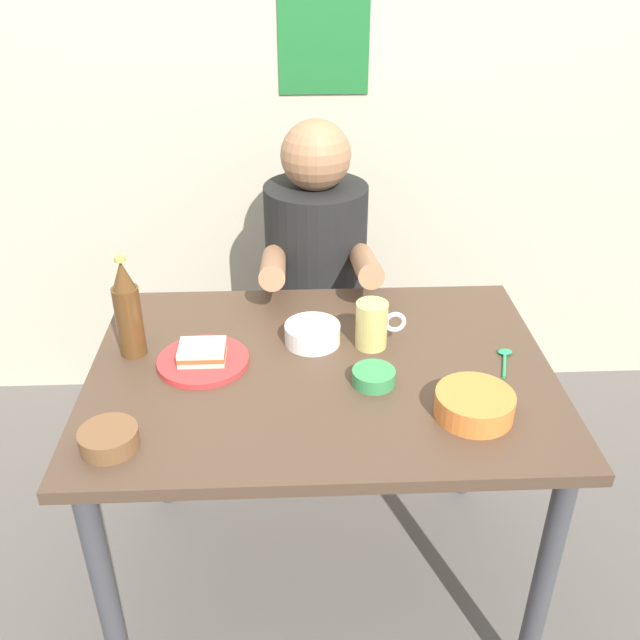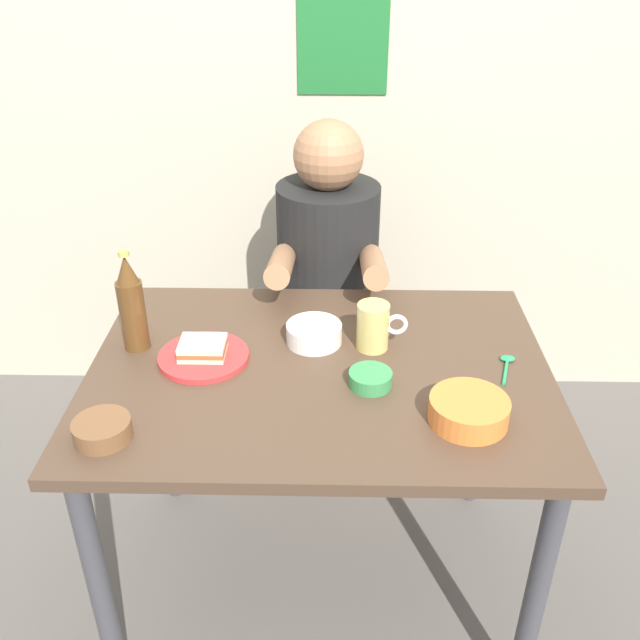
% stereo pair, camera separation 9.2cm
% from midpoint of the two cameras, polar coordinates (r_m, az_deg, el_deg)
% --- Properties ---
extents(ground_plane, '(6.00, 6.00, 0.00)m').
position_cam_midpoint_polar(ground_plane, '(2.17, -1.24, -20.33)').
color(ground_plane, '#59544F').
extents(wall_back, '(4.40, 0.09, 2.60)m').
position_cam_midpoint_polar(wall_back, '(2.46, -2.26, 21.46)').
color(wall_back, '#BCB299').
rests_on(wall_back, ground).
extents(dining_table, '(1.10, 0.80, 0.74)m').
position_cam_midpoint_polar(dining_table, '(1.72, -1.47, -6.46)').
color(dining_table, '#4C3828').
rests_on(dining_table, ground).
extents(stool, '(0.34, 0.34, 0.45)m').
position_cam_midpoint_polar(stool, '(2.40, -1.40, -3.21)').
color(stool, '#4C4C51').
rests_on(stool, ground).
extents(person_seated, '(0.33, 0.56, 0.72)m').
position_cam_midpoint_polar(person_seated, '(2.19, -1.53, 5.76)').
color(person_seated, black).
rests_on(person_seated, stool).
extents(plate_orange, '(0.22, 0.22, 0.01)m').
position_cam_midpoint_polar(plate_orange, '(1.70, -11.11, -3.33)').
color(plate_orange, red).
rests_on(plate_orange, dining_table).
extents(sandwich, '(0.11, 0.09, 0.04)m').
position_cam_midpoint_polar(sandwich, '(1.69, -11.19, -2.62)').
color(sandwich, beige).
rests_on(sandwich, plate_orange).
extents(beer_mug, '(0.13, 0.08, 0.12)m').
position_cam_midpoint_polar(beer_mug, '(1.71, 2.81, -0.41)').
color(beer_mug, '#D1BC66').
rests_on(beer_mug, dining_table).
extents(beer_bottle, '(0.06, 0.06, 0.26)m').
position_cam_midpoint_polar(beer_bottle, '(1.73, -16.98, 0.68)').
color(beer_bottle, '#593819').
rests_on(beer_bottle, dining_table).
extents(rice_bowl_white, '(0.14, 0.14, 0.05)m').
position_cam_midpoint_polar(rice_bowl_white, '(1.74, -2.14, -1.09)').
color(rice_bowl_white, silver).
rests_on(rice_bowl_white, dining_table).
extents(soup_bowl_orange, '(0.17, 0.17, 0.05)m').
position_cam_midpoint_polar(soup_bowl_orange, '(1.52, 10.87, -6.78)').
color(soup_bowl_orange, orange).
rests_on(soup_bowl_orange, dining_table).
extents(condiment_bowl_brown, '(0.12, 0.12, 0.04)m').
position_cam_midpoint_polar(condiment_bowl_brown, '(1.49, -18.68, -9.19)').
color(condiment_bowl_brown, brown).
rests_on(condiment_bowl_brown, dining_table).
extents(dip_bowl_green, '(0.10, 0.10, 0.03)m').
position_cam_midpoint_polar(dip_bowl_green, '(1.60, 2.77, -4.66)').
color(dip_bowl_green, '#388C4C').
rests_on(dip_bowl_green, dining_table).
extents(spoon, '(0.05, 0.12, 0.01)m').
position_cam_midpoint_polar(spoon, '(1.74, 13.47, -2.99)').
color(spoon, '#26A559').
rests_on(spoon, dining_table).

